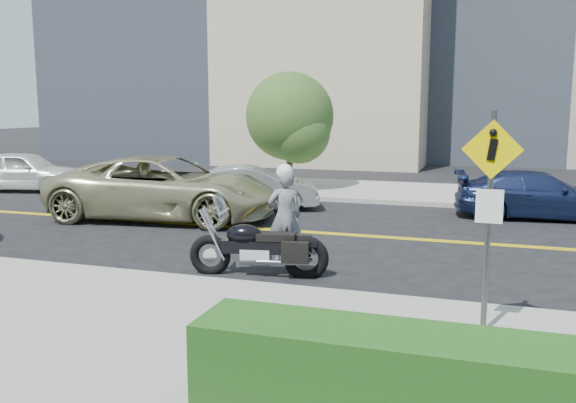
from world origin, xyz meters
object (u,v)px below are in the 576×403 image
(motorcycle, at_px, (259,235))
(suv, at_px, (165,188))
(motorcyclist, at_px, (285,214))
(parked_car_silver, at_px, (252,188))
(parked_car_blue, at_px, (538,195))
(parked_car_white, at_px, (24,171))
(pedestrian_sign, at_px, (490,202))

(motorcycle, height_order, suv, suv)
(motorcycle, relative_size, suv, 0.40)
(motorcyclist, height_order, parked_car_silver, motorcyclist)
(parked_car_blue, bearing_deg, parked_car_silver, 91.36)
(motorcyclist, distance_m, parked_car_blue, 8.79)
(motorcyclist, bearing_deg, parked_car_silver, -92.65)
(suv, xyz_separation_m, parked_car_silver, (1.76, 2.26, -0.22))
(motorcycle, bearing_deg, parked_car_silver, 101.91)
(motorcyclist, distance_m, parked_car_white, 14.53)
(suv, bearing_deg, pedestrian_sign, -134.22)
(motorcycle, xyz_separation_m, parked_car_blue, (5.50, 8.07, -0.11))
(pedestrian_sign, bearing_deg, parked_car_white, 148.37)
(pedestrian_sign, bearing_deg, parked_car_silver, 127.44)
(suv, bearing_deg, parked_car_white, 60.50)
(pedestrian_sign, distance_m, motorcyclist, 5.23)
(pedestrian_sign, height_order, parked_car_silver, pedestrian_sign)
(pedestrian_sign, distance_m, parked_car_blue, 10.44)
(motorcyclist, relative_size, parked_car_white, 0.46)
(pedestrian_sign, xyz_separation_m, motorcycle, (-4.11, 2.19, -1.17))
(motorcyclist, xyz_separation_m, parked_car_white, (-12.73, 6.99, -0.26))
(parked_car_white, bearing_deg, parked_car_blue, -103.92)
(suv, distance_m, parked_car_silver, 2.88)
(motorcycle, distance_m, suv, 6.57)
(parked_car_white, bearing_deg, suv, -127.21)
(pedestrian_sign, height_order, motorcycle, pedestrian_sign)
(motorcycle, xyz_separation_m, suv, (-4.63, 4.66, 0.12))
(pedestrian_sign, distance_m, parked_car_white, 19.64)
(motorcyclist, distance_m, parked_car_silver, 6.57)
(motorcycle, height_order, parked_car_blue, motorcycle)
(parked_car_white, bearing_deg, parked_car_silver, -110.72)
(pedestrian_sign, bearing_deg, suv, 141.92)
(motorcyclist, xyz_separation_m, parked_car_blue, (5.35, 6.97, -0.35))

